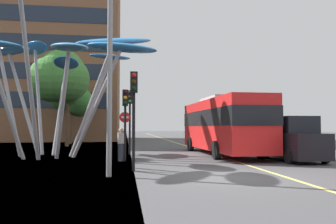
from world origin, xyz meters
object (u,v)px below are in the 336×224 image
object	(u,v)px
traffic_light_kerb_near	(134,99)
no_entry_sign	(125,127)
traffic_light_kerb_far	(125,109)
street_lamp	(120,31)
red_bus	(222,123)
car_parked_mid	(293,140)
traffic_light_island_mid	(130,108)
pedestrian	(121,144)
leaf_sculpture	(55,48)
car_parked_far	(250,136)

from	to	relation	value
traffic_light_kerb_near	no_entry_sign	world-z (taller)	traffic_light_kerb_near
traffic_light_kerb_far	street_lamp	xyz separation A→B (m)	(-0.18, -4.91, 2.46)
red_bus	car_parked_mid	world-z (taller)	red_bus
no_entry_sign	traffic_light_kerb_near	bearing A→B (deg)	-86.65
traffic_light_island_mid	pedestrian	distance (m)	4.34
red_bus	traffic_light_kerb_near	xyz separation A→B (m)	(-5.51, -6.84, 0.83)
traffic_light_island_mid	car_parked_mid	world-z (taller)	traffic_light_island_mid
red_bus	traffic_light_kerb_far	size ratio (longest dim) A/B	2.98
red_bus	pedestrian	xyz separation A→B (m)	(-6.03, -3.04, -1.09)
traffic_light_island_mid	no_entry_sign	xyz separation A→B (m)	(-0.30, -1.87, -1.14)
red_bus	street_lamp	distance (m)	10.53
leaf_sculpture	traffic_light_island_mid	bearing A→B (deg)	16.78
traffic_light_kerb_near	traffic_light_kerb_far	size ratio (longest dim) A/B	1.08
car_parked_mid	car_parked_far	distance (m)	6.49
leaf_sculpture	car_parked_far	bearing A→B (deg)	12.97
leaf_sculpture	car_parked_mid	world-z (taller)	leaf_sculpture
car_parked_far	pedestrian	size ratio (longest dim) A/B	2.44
leaf_sculpture	street_lamp	size ratio (longest dim) A/B	1.44
car_parked_far	no_entry_sign	xyz separation A→B (m)	(-8.60, -3.49, 0.60)
traffic_light_island_mid	car_parked_mid	bearing A→B (deg)	-31.49
traffic_light_kerb_near	traffic_light_kerb_far	world-z (taller)	traffic_light_kerb_near
traffic_light_kerb_near	street_lamp	bearing A→B (deg)	-112.32
pedestrian	no_entry_sign	distance (m)	2.14
traffic_light_kerb_near	car_parked_mid	size ratio (longest dim) A/B	0.93
no_entry_sign	car_parked_mid	bearing A→B (deg)	-19.95
red_bus	car_parked_far	size ratio (longest dim) A/B	2.63
red_bus	no_entry_sign	distance (m)	5.95
traffic_light_kerb_far	no_entry_sign	world-z (taller)	traffic_light_kerb_far
car_parked_mid	car_parked_far	size ratio (longest dim) A/B	1.02
traffic_light_island_mid	leaf_sculpture	bearing A→B (deg)	-163.22
traffic_light_kerb_far	car_parked_mid	size ratio (longest dim) A/B	0.86
traffic_light_kerb_near	street_lamp	xyz separation A→B (m)	(-0.51, -1.23, 2.27)
leaf_sculpture	traffic_light_kerb_near	distance (m)	8.37
red_bus	street_lamp	world-z (taller)	street_lamp
car_parked_mid	no_entry_sign	distance (m)	8.79
traffic_light_island_mid	red_bus	bearing A→B (deg)	-8.09
traffic_light_kerb_near	traffic_light_kerb_far	xyz separation A→B (m)	(-0.32, 3.68, -0.19)
traffic_light_island_mid	street_lamp	distance (m)	9.14
car_parked_far	street_lamp	distance (m)	14.21
traffic_light_kerb_near	pedestrian	size ratio (longest dim) A/B	2.32
traffic_light_island_mid	pedestrian	size ratio (longest dim) A/B	2.39
pedestrian	traffic_light_island_mid	bearing A→B (deg)	82.80
traffic_light_kerb_far	pedestrian	bearing A→B (deg)	149.34
leaf_sculpture	pedestrian	xyz separation A→B (m)	(3.73, -2.55, -5.32)
traffic_light_kerb_far	pedestrian	xyz separation A→B (m)	(-0.20, 0.12, -1.73)
traffic_light_kerb_near	pedestrian	xyz separation A→B (m)	(-0.52, 3.80, -1.92)
traffic_light_kerb_far	traffic_light_island_mid	distance (m)	3.96
car_parked_far	traffic_light_kerb_near	bearing A→B (deg)	-131.82
red_bus	leaf_sculpture	xyz separation A→B (m)	(-9.76, -0.48, 4.22)
traffic_light_island_mid	car_parked_mid	xyz separation A→B (m)	(7.94, -4.86, -1.80)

